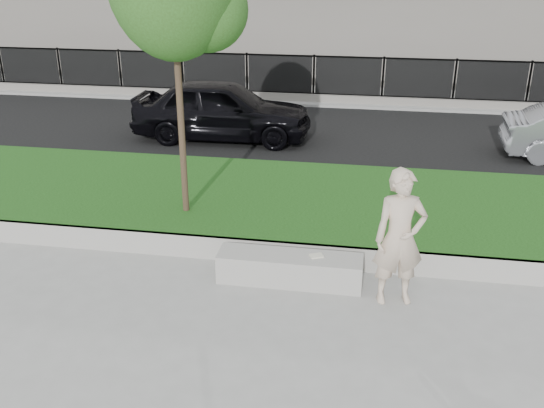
% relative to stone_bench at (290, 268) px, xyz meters
% --- Properties ---
extents(ground, '(90.00, 90.00, 0.00)m').
position_rel_stone_bench_xyz_m(ground, '(-0.28, -0.52, -0.22)').
color(ground, gray).
rests_on(ground, ground).
extents(grass_bank, '(34.00, 4.00, 0.40)m').
position_rel_stone_bench_xyz_m(grass_bank, '(-0.28, 2.48, -0.02)').
color(grass_bank, black).
rests_on(grass_bank, ground).
extents(grass_kerb, '(34.00, 0.08, 0.40)m').
position_rel_stone_bench_xyz_m(grass_kerb, '(-0.28, 0.52, -0.02)').
color(grass_kerb, gray).
rests_on(grass_kerb, ground).
extents(street, '(34.00, 7.00, 0.04)m').
position_rel_stone_bench_xyz_m(street, '(-0.28, 7.98, -0.20)').
color(street, black).
rests_on(street, ground).
extents(far_pavement, '(34.00, 3.00, 0.12)m').
position_rel_stone_bench_xyz_m(far_pavement, '(-0.28, 12.48, -0.16)').
color(far_pavement, gray).
rests_on(far_pavement, ground).
extents(iron_fence, '(32.00, 0.30, 1.50)m').
position_rel_stone_bench_xyz_m(iron_fence, '(-0.28, 11.48, 0.32)').
color(iron_fence, slate).
rests_on(iron_fence, far_pavement).
extents(stone_bench, '(2.19, 0.55, 0.45)m').
position_rel_stone_bench_xyz_m(stone_bench, '(0.00, 0.00, 0.00)').
color(stone_bench, gray).
rests_on(stone_bench, ground).
extents(man, '(0.82, 0.63, 2.01)m').
position_rel_stone_bench_xyz_m(man, '(1.57, -0.27, 0.78)').
color(man, beige).
rests_on(man, ground).
extents(book, '(0.24, 0.21, 0.02)m').
position_rel_stone_bench_xyz_m(book, '(0.40, 0.03, 0.24)').
color(book, beige).
rests_on(book, stone_bench).
extents(car_dark, '(4.70, 1.98, 1.59)m').
position_rel_stone_bench_xyz_m(car_dark, '(-2.82, 7.09, 0.61)').
color(car_dark, black).
rests_on(car_dark, street).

